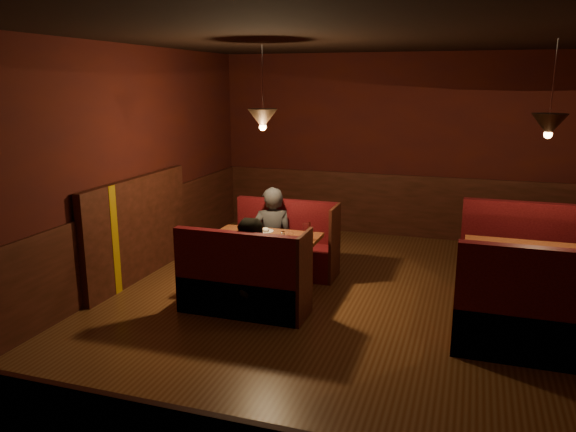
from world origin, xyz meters
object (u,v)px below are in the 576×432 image
(diner_a, at_px, (272,217))
(second_bench_near, at_px, (543,323))
(main_table, at_px, (265,249))
(main_bench_far, at_px, (286,250))
(diner_b, at_px, (254,251))
(second_bench_far, at_px, (528,267))
(main_bench_near, at_px, (243,287))
(second_table, at_px, (533,270))

(diner_a, bearing_deg, second_bench_near, 134.76)
(main_table, bearing_deg, main_bench_far, 88.81)
(main_bench_far, distance_m, second_bench_near, 3.33)
(diner_b, bearing_deg, second_bench_far, 5.11)
(second_bench_far, bearing_deg, main_bench_far, -177.81)
(main_bench_near, relative_size, diner_b, 0.99)
(main_bench_far, height_order, second_bench_far, second_bench_far)
(second_table, xyz_separation_m, diner_a, (-3.09, 0.66, 0.17))
(main_bench_near, distance_m, second_table, 3.02)
(main_bench_near, xyz_separation_m, second_bench_far, (2.95, 1.56, 0.04))
(second_table, xyz_separation_m, second_bench_near, (0.03, -0.82, -0.23))
(main_table, height_order, diner_a, diner_a)
(main_table, relative_size, diner_a, 0.85)
(main_bench_far, relative_size, second_bench_near, 0.92)
(main_bench_far, bearing_deg, main_table, -91.19)
(main_bench_far, relative_size, second_table, 1.01)
(second_bench_near, relative_size, diner_b, 1.08)
(main_table, xyz_separation_m, main_bench_near, (0.01, -0.72, -0.22))
(main_table, relative_size, main_bench_far, 0.91)
(second_table, distance_m, diner_a, 3.16)
(main_bench_near, xyz_separation_m, diner_a, (-0.17, 1.39, 0.44))
(second_table, xyz_separation_m, diner_b, (-2.81, -0.67, 0.13))
(main_table, distance_m, second_bench_near, 3.08)
(main_table, relative_size, second_bench_near, 0.83)
(main_bench_near, height_order, diner_a, diner_a)
(second_bench_near, height_order, diner_b, diner_b)
(diner_b, bearing_deg, second_table, -9.23)
(second_table, relative_size, diner_b, 0.98)
(main_table, relative_size, second_table, 0.92)
(main_bench_far, height_order, second_bench_near, second_bench_near)
(second_bench_far, bearing_deg, diner_b, -152.25)
(second_bench_far, xyz_separation_m, diner_a, (-3.12, -0.16, 0.40))
(main_table, bearing_deg, diner_b, -79.13)
(main_bench_far, distance_m, second_bench_far, 2.95)
(second_bench_near, distance_m, diner_b, 2.87)
(diner_a, bearing_deg, second_bench_far, 163.23)
(main_bench_far, relative_size, second_bench_far, 0.92)
(second_bench_near, xyz_separation_m, diner_a, (-3.12, 1.49, 0.40))
(main_bench_far, relative_size, diner_b, 0.99)
(main_table, xyz_separation_m, second_bench_near, (2.97, -0.82, -0.18))
(second_bench_far, xyz_separation_m, second_bench_near, (0.00, -1.65, 0.00))
(main_bench_far, xyz_separation_m, main_bench_near, (0.00, -1.44, 0.00))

